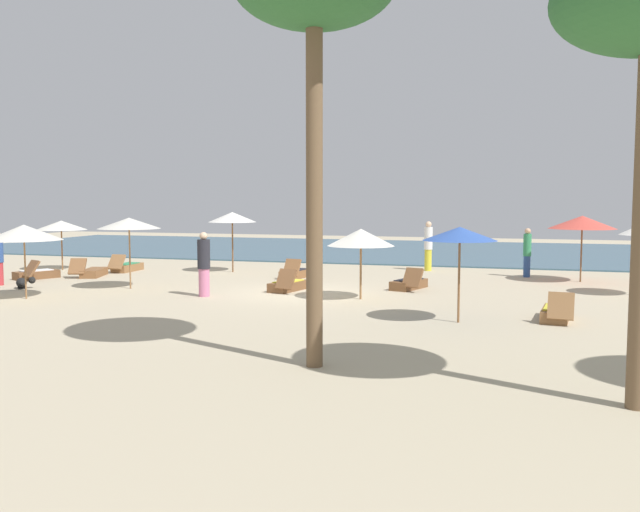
# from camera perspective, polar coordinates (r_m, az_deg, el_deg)

# --- Properties ---
(ground_plane) EXTENTS (60.00, 60.00, 0.00)m
(ground_plane) POSITION_cam_1_polar(r_m,az_deg,el_deg) (20.73, -2.26, -3.11)
(ground_plane) COLOR #BCAD8E
(ocean_water) EXTENTS (48.00, 16.00, 0.06)m
(ocean_water) POSITION_cam_1_polar(r_m,az_deg,el_deg) (37.14, 6.20, 0.48)
(ocean_water) COLOR #3D6075
(ocean_water) RESTS_ON ground_plane
(umbrella_1) EXTENTS (1.90, 1.90, 2.01)m
(umbrella_1) POSITION_cam_1_polar(r_m,az_deg,el_deg) (19.34, 3.42, 1.55)
(umbrella_1) COLOR olive
(umbrella_1) RESTS_ON ground_plane
(umbrella_2) EXTENTS (1.98, 1.98, 1.96)m
(umbrella_2) POSITION_cam_1_polar(r_m,az_deg,el_deg) (29.00, -20.74, 2.40)
(umbrella_2) COLOR brown
(umbrella_2) RESTS_ON ground_plane
(umbrella_3) EXTENTS (1.96, 1.96, 2.25)m
(umbrella_3) POSITION_cam_1_polar(r_m,az_deg,el_deg) (22.37, -15.61, 2.64)
(umbrella_3) COLOR olive
(umbrella_3) RESTS_ON ground_plane
(umbrella_4) EXTENTS (2.24, 2.24, 2.26)m
(umbrella_4) POSITION_cam_1_polar(r_m,az_deg,el_deg) (24.91, 20.99, 2.64)
(umbrella_4) COLOR brown
(umbrella_4) RESTS_ON ground_plane
(umbrella_5) EXTENTS (1.71, 1.71, 2.22)m
(umbrella_5) POSITION_cam_1_polar(r_m,az_deg,el_deg) (16.02, 11.56, 1.81)
(umbrella_5) COLOR brown
(umbrella_5) RESTS_ON ground_plane
(umbrella_6) EXTENTS (2.12, 2.12, 2.12)m
(umbrella_6) POSITION_cam_1_polar(r_m,az_deg,el_deg) (21.12, -23.42, 1.81)
(umbrella_6) COLOR olive
(umbrella_6) RESTS_ON ground_plane
(umbrella_7) EXTENTS (1.85, 1.85, 2.32)m
(umbrella_7) POSITION_cam_1_polar(r_m,az_deg,el_deg) (26.57, -7.31, 3.22)
(umbrella_7) COLOR brown
(umbrella_7) RESTS_ON ground_plane
(lounger_0) EXTENTS (0.65, 1.70, 0.70)m
(lounger_0) POSITION_cam_1_polar(r_m,az_deg,el_deg) (27.76, -15.81, -0.88)
(lounger_0) COLOR olive
(lounger_0) RESTS_ON ground_plane
(lounger_1) EXTENTS (0.81, 1.70, 0.74)m
(lounger_1) POSITION_cam_1_polar(r_m,az_deg,el_deg) (24.51, -2.07, -1.44)
(lounger_1) COLOR brown
(lounger_1) RESTS_ON ground_plane
(lounger_2) EXTENTS (0.95, 1.73, 0.74)m
(lounger_2) POSITION_cam_1_polar(r_m,az_deg,el_deg) (21.20, -2.67, -2.44)
(lounger_2) COLOR brown
(lounger_2) RESTS_ON ground_plane
(lounger_3) EXTENTS (1.07, 1.77, 0.71)m
(lounger_3) POSITION_cam_1_polar(r_m,az_deg,el_deg) (26.31, -18.42, -1.27)
(lounger_3) COLOR brown
(lounger_3) RESTS_ON ground_plane
(lounger_4) EXTENTS (0.76, 1.68, 0.75)m
(lounger_4) POSITION_cam_1_polar(r_m,az_deg,el_deg) (17.09, 19.06, -4.50)
(lounger_4) COLOR olive
(lounger_4) RESTS_ON ground_plane
(lounger_5) EXTENTS (1.08, 1.75, 0.73)m
(lounger_5) POSITION_cam_1_polar(r_m,az_deg,el_deg) (21.75, 7.43, -2.29)
(lounger_5) COLOR brown
(lounger_5) RESTS_ON ground_plane
(lounger_6) EXTENTS (1.25, 1.75, 0.72)m
(lounger_6) POSITION_cam_1_polar(r_m,az_deg,el_deg) (26.27, -22.56, -1.39)
(lounger_6) COLOR brown
(lounger_6) RESTS_ON ground_plane
(person_0) EXTENTS (0.36, 0.36, 1.78)m
(person_0) POSITION_cam_1_polar(r_m,az_deg,el_deg) (25.84, 16.86, 0.33)
(person_0) COLOR #2D4C8C
(person_0) RESTS_ON ground_plane
(person_2) EXTENTS (0.49, 0.49, 1.88)m
(person_2) POSITION_cam_1_polar(r_m,az_deg,el_deg) (20.22, -9.64, -0.66)
(person_2) COLOR #D17299
(person_2) RESTS_ON ground_plane
(person_3) EXTENTS (0.42, 0.42, 1.95)m
(person_3) POSITION_cam_1_polar(r_m,az_deg,el_deg) (27.22, 9.00, 0.88)
(person_3) COLOR yellow
(person_3) RESTS_ON ground_plane
(dog) EXTENTS (0.71, 0.72, 0.36)m
(dog) POSITION_cam_1_polar(r_m,az_deg,el_deg) (23.68, -23.50, -2.05)
(dog) COLOR black
(dog) RESTS_ON ground_plane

